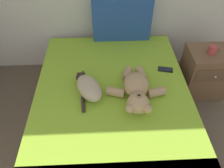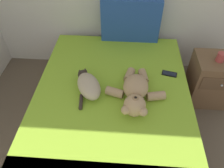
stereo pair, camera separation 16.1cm
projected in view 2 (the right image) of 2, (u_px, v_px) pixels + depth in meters
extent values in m
cube|color=brown|center=(112.00, 115.00, 2.23)|extent=(1.50, 1.96, 0.31)
cube|color=white|center=(112.00, 100.00, 2.07)|extent=(1.46, 1.90, 0.17)
cube|color=#8CB72D|center=(113.00, 89.00, 2.04)|extent=(1.44, 1.76, 0.02)
cube|color=#264C99|center=(131.00, 21.00, 2.44)|extent=(0.67, 0.11, 0.50)
ellipsoid|color=tan|center=(89.00, 86.00, 1.95)|extent=(0.32, 0.39, 0.15)
sphere|color=#332823|center=(83.00, 75.00, 2.10)|extent=(0.10, 0.10, 0.10)
cone|color=#332823|center=(80.00, 71.00, 2.05)|extent=(0.04, 0.04, 0.04)
cone|color=#332823|center=(85.00, 70.00, 2.06)|extent=(0.04, 0.04, 0.04)
cylinder|color=#332823|center=(81.00, 102.00, 1.90)|extent=(0.05, 0.16, 0.03)
ellipsoid|color=#332823|center=(90.00, 82.00, 2.06)|extent=(0.09, 0.11, 0.04)
ellipsoid|color=tan|center=(136.00, 87.00, 1.92)|extent=(0.24, 0.28, 0.19)
sphere|color=tan|center=(135.00, 105.00, 1.77)|extent=(0.19, 0.19, 0.19)
sphere|color=#8E6B49|center=(135.00, 100.00, 1.73)|extent=(0.07, 0.07, 0.07)
sphere|color=black|center=(136.00, 98.00, 1.71)|extent=(0.02, 0.02, 0.02)
sphere|color=tan|center=(143.00, 112.00, 1.71)|extent=(0.07, 0.07, 0.07)
sphere|color=tan|center=(126.00, 110.00, 1.73)|extent=(0.07, 0.07, 0.07)
cylinder|color=tan|center=(156.00, 96.00, 1.92)|extent=(0.17, 0.11, 0.08)
cylinder|color=tan|center=(143.00, 76.00, 2.10)|extent=(0.10, 0.16, 0.08)
cylinder|color=tan|center=(115.00, 92.00, 1.95)|extent=(0.18, 0.13, 0.08)
cylinder|color=tan|center=(129.00, 75.00, 2.11)|extent=(0.12, 0.16, 0.08)
cube|color=black|center=(169.00, 74.00, 2.18)|extent=(0.16, 0.10, 0.01)
cube|color=black|center=(169.00, 73.00, 2.17)|extent=(0.14, 0.09, 0.00)
cube|color=brown|center=(212.00, 80.00, 2.41)|extent=(0.48, 0.38, 0.58)
cube|color=brown|center=(221.00, 84.00, 2.18)|extent=(0.41, 0.01, 0.16)
sphere|color=#B2B2B7|center=(222.00, 85.00, 2.17)|extent=(0.02, 0.02, 0.02)
cylinder|color=#B23F3F|center=(221.00, 57.00, 2.15)|extent=(0.08, 0.08, 0.09)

